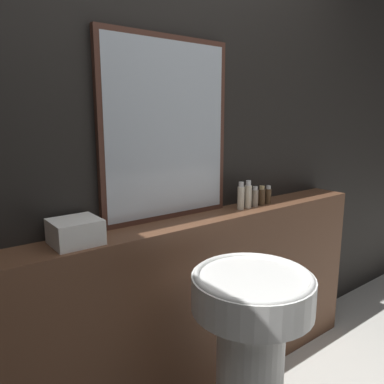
# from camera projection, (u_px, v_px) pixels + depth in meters

# --- Properties ---
(wall_back) EXTENTS (8.00, 0.06, 2.50)m
(wall_back) POSITION_uv_depth(u_px,v_px,m) (168.00, 164.00, 1.89)
(wall_back) COLOR black
(wall_back) RESTS_ON ground_plane
(vanity_counter) EXTENTS (2.50, 0.23, 0.98)m
(vanity_counter) POSITION_uv_depth(u_px,v_px,m) (185.00, 313.00, 1.92)
(vanity_counter) COLOR brown
(vanity_counter) RESTS_ON ground_plane
(pedestal_sink) EXTENTS (0.48, 0.48, 0.89)m
(pedestal_sink) POSITION_uv_depth(u_px,v_px,m) (250.00, 353.00, 1.50)
(pedestal_sink) COLOR white
(pedestal_sink) RESTS_ON ground_plane
(mirror) EXTENTS (0.72, 0.03, 0.87)m
(mirror) POSITION_uv_depth(u_px,v_px,m) (167.00, 130.00, 1.79)
(mirror) COLOR #47281E
(mirror) RESTS_ON vanity_counter
(towel_stack) EXTENTS (0.19, 0.18, 0.10)m
(towel_stack) POSITION_uv_depth(u_px,v_px,m) (75.00, 232.00, 1.49)
(towel_stack) COLOR white
(towel_stack) RESTS_ON vanity_counter
(shampoo_bottle) EXTENTS (0.04, 0.04, 0.15)m
(shampoo_bottle) POSITION_uv_depth(u_px,v_px,m) (241.00, 197.00, 2.04)
(shampoo_bottle) COLOR beige
(shampoo_bottle) RESTS_ON vanity_counter
(conditioner_bottle) EXTENTS (0.04, 0.04, 0.16)m
(conditioner_bottle) POSITION_uv_depth(u_px,v_px,m) (248.00, 195.00, 2.08)
(conditioner_bottle) COLOR beige
(conditioner_bottle) RESTS_ON vanity_counter
(lotion_bottle) EXTENTS (0.04, 0.04, 0.12)m
(lotion_bottle) POSITION_uv_depth(u_px,v_px,m) (255.00, 197.00, 2.11)
(lotion_bottle) COLOR gray
(lotion_bottle) RESTS_ON vanity_counter
(body_wash_bottle) EXTENTS (0.04, 0.04, 0.11)m
(body_wash_bottle) POSITION_uv_depth(u_px,v_px,m) (262.00, 196.00, 2.15)
(body_wash_bottle) COLOR #4C3823
(body_wash_bottle) RESTS_ON vanity_counter
(hand_soap_bottle) EXTENTS (0.04, 0.04, 0.11)m
(hand_soap_bottle) POSITION_uv_depth(u_px,v_px,m) (268.00, 195.00, 2.18)
(hand_soap_bottle) COLOR #4C3823
(hand_soap_bottle) RESTS_ON vanity_counter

